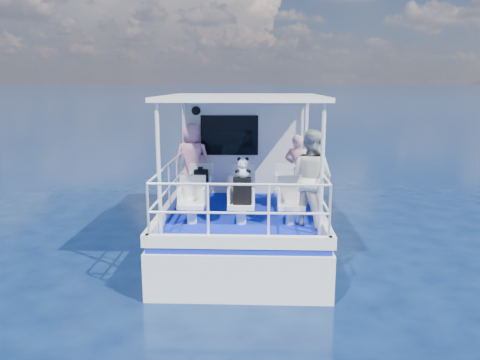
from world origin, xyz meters
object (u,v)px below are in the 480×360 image
at_px(backpack_center, 242,191).
at_px(passenger_port_fwd, 192,160).
at_px(passenger_stbd_aft, 312,178).
at_px(panda, 243,168).

bearing_deg(backpack_center, passenger_port_fwd, 118.82).
xyz_separation_m(passenger_port_fwd, passenger_stbd_aft, (2.42, -2.15, 0.03)).
relative_size(backpack_center, panda, 1.33).
xyz_separation_m(passenger_stbd_aft, panda, (-1.22, -0.02, 0.18)).
xyz_separation_m(passenger_port_fwd, panda, (1.21, -2.17, 0.22)).
height_order(passenger_stbd_aft, backpack_center, passenger_stbd_aft).
relative_size(passenger_port_fwd, panda, 4.56).
relative_size(passenger_stbd_aft, panda, 4.74).
xyz_separation_m(backpack_center, panda, (0.01, 0.01, 0.42)).
height_order(passenger_port_fwd, passenger_stbd_aft, passenger_stbd_aft).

